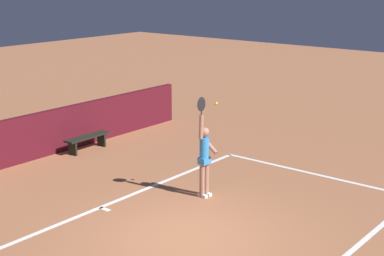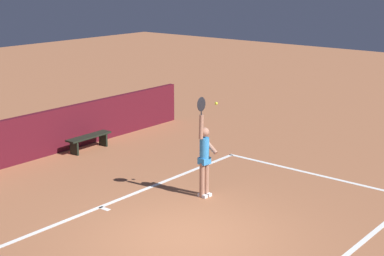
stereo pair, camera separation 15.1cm
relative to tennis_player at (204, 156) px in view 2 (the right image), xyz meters
The scene contains 5 objects.
ground_plane 2.53m from the tennis_player, 151.07° to the right, with size 60.00×60.00×0.00m, color #A0623F.
court_lines 2.59m from the tennis_player, 148.49° to the right, with size 10.33×5.46×0.00m.
tennis_player is the anchor object (origin of this frame).
tennis_ball 1.29m from the tennis_player, 60.33° to the right, with size 0.07×0.07×0.07m.
courtside_bench_near 5.07m from the tennis_player, 81.40° to the left, with size 1.52×0.40×0.45m.
Camera 2 is at (-8.27, -6.97, 5.15)m, focal length 55.04 mm.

